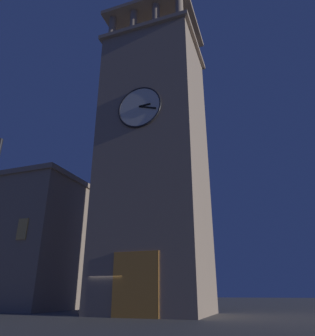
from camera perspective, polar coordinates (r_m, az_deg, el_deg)
The scene contains 3 objects.
ground_plane at distance 23.04m, azimuth -8.61°, elevation -25.42°, with size 200.00×200.00×0.00m, color #56544F.
clocktower at distance 26.62m, azimuth -0.51°, elevation 2.11°, with size 8.57×7.57×30.47m.
adjacent_wing_building at distance 36.11m, azimuth -27.08°, elevation -12.18°, with size 16.97×7.89×12.33m.
Camera 1 is at (-10.65, 20.38, 1.44)m, focal length 33.07 mm.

